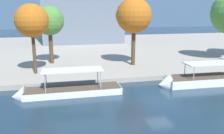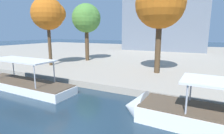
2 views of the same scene
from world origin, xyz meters
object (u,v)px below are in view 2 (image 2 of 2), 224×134
at_px(tree_0, 86,18).
at_px(tree_1, 49,15).
at_px(tree_4, 158,4).
at_px(tour_boat_1, 17,84).

distance_m(tree_0, tree_1, 6.30).
distance_m(tree_1, tree_4, 14.90).
bearing_deg(tour_boat_1, tree_4, -136.58).
xyz_separation_m(tree_0, tree_4, (12.65, -3.87, 0.78)).
xyz_separation_m(tour_boat_1, tree_4, (11.11, 10.34, 8.16)).
relative_size(tree_0, tree_1, 0.99).
height_order(tree_0, tree_4, tree_4).
height_order(tour_boat_1, tree_0, tree_0).
bearing_deg(tree_4, tour_boat_1, -137.08).
bearing_deg(tree_4, tree_1, -171.96).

